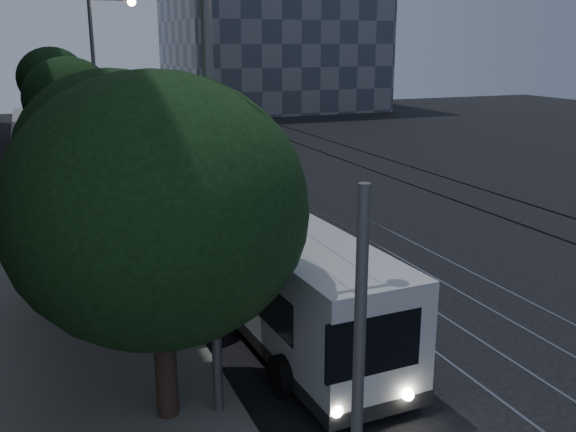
{
  "coord_description": "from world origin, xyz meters",
  "views": [
    {
      "loc": [
        -8.58,
        -15.91,
        7.46
      ],
      "look_at": [
        -0.7,
        3.55,
        1.76
      ],
      "focal_mm": 40.0,
      "sensor_mm": 36.0,
      "label": 1
    }
  ],
  "objects_px": {
    "car_white_c": "(103,152)",
    "streetlamp_near": "(231,142)",
    "trolleybus": "(269,267)",
    "pickup_silver": "(178,219)",
    "streetlamp_far": "(103,72)",
    "car_white_b": "(115,168)",
    "car_white_d": "(91,136)",
    "car_white_a": "(125,175)"
  },
  "relations": [
    {
      "from": "car_white_a",
      "to": "car_white_c",
      "type": "xyz_separation_m",
      "value": [
        -0.17,
        8.11,
        -0.03
      ]
    },
    {
      "from": "car_white_b",
      "to": "streetlamp_near",
      "type": "relative_size",
      "value": 0.47
    },
    {
      "from": "pickup_silver",
      "to": "car_white_c",
      "type": "relative_size",
      "value": 1.34
    },
    {
      "from": "streetlamp_far",
      "to": "streetlamp_near",
      "type": "bearing_deg",
      "value": -90.78
    },
    {
      "from": "car_white_c",
      "to": "streetlamp_near",
      "type": "bearing_deg",
      "value": -84.5
    },
    {
      "from": "pickup_silver",
      "to": "car_white_d",
      "type": "distance_m",
      "value": 25.79
    },
    {
      "from": "car_white_a",
      "to": "streetlamp_far",
      "type": "bearing_deg",
      "value": 129.61
    },
    {
      "from": "pickup_silver",
      "to": "car_white_b",
      "type": "height_order",
      "value": "pickup_silver"
    },
    {
      "from": "pickup_silver",
      "to": "streetlamp_near",
      "type": "height_order",
      "value": "streetlamp_near"
    },
    {
      "from": "trolleybus",
      "to": "streetlamp_far",
      "type": "xyz_separation_m",
      "value": [
        -1.89,
        19.22,
        4.4
      ]
    },
    {
      "from": "car_white_d",
      "to": "car_white_c",
      "type": "bearing_deg",
      "value": -73.51
    },
    {
      "from": "pickup_silver",
      "to": "car_white_d",
      "type": "height_order",
      "value": "pickup_silver"
    },
    {
      "from": "car_white_b",
      "to": "streetlamp_near",
      "type": "height_order",
      "value": "streetlamp_near"
    },
    {
      "from": "car_white_c",
      "to": "streetlamp_far",
      "type": "xyz_separation_m",
      "value": [
        -0.49,
        -7.31,
        5.29
      ]
    },
    {
      "from": "car_white_a",
      "to": "car_white_d",
      "type": "distance_m",
      "value": 15.9
    },
    {
      "from": "trolleybus",
      "to": "car_white_a",
      "type": "bearing_deg",
      "value": 91.32
    },
    {
      "from": "car_white_a",
      "to": "car_white_c",
      "type": "distance_m",
      "value": 8.11
    },
    {
      "from": "streetlamp_near",
      "to": "car_white_d",
      "type": "bearing_deg",
      "value": 88.8
    },
    {
      "from": "trolleybus",
      "to": "car_white_c",
      "type": "xyz_separation_m",
      "value": [
        -1.4,
        26.53,
        -0.89
      ]
    },
    {
      "from": "car_white_b",
      "to": "car_white_d",
      "type": "xyz_separation_m",
      "value": [
        0.0,
        13.13,
        0.04
      ]
    },
    {
      "from": "car_white_b",
      "to": "car_white_c",
      "type": "distance_m",
      "value": 5.35
    },
    {
      "from": "car_white_b",
      "to": "car_white_d",
      "type": "distance_m",
      "value": 13.13
    },
    {
      "from": "car_white_b",
      "to": "car_white_d",
      "type": "bearing_deg",
      "value": 98.51
    },
    {
      "from": "car_white_b",
      "to": "car_white_d",
      "type": "height_order",
      "value": "car_white_d"
    },
    {
      "from": "car_white_a",
      "to": "car_white_d",
      "type": "xyz_separation_m",
      "value": [
        -0.17,
        15.89,
        -0.04
      ]
    },
    {
      "from": "streetlamp_far",
      "to": "car_white_a",
      "type": "bearing_deg",
      "value": -50.61
    },
    {
      "from": "trolleybus",
      "to": "streetlamp_far",
      "type": "relative_size",
      "value": 1.17
    },
    {
      "from": "trolleybus",
      "to": "car_white_a",
      "type": "xyz_separation_m",
      "value": [
        -1.23,
        18.42,
        -0.86
      ]
    },
    {
      "from": "car_white_a",
      "to": "streetlamp_far",
      "type": "xyz_separation_m",
      "value": [
        -0.66,
        0.8,
        5.26
      ]
    },
    {
      "from": "streetlamp_near",
      "to": "trolleybus",
      "type": "bearing_deg",
      "value": 61.09
    },
    {
      "from": "car_white_c",
      "to": "streetlamp_far",
      "type": "height_order",
      "value": "streetlamp_far"
    },
    {
      "from": "trolleybus",
      "to": "streetlamp_near",
      "type": "relative_size",
      "value": 1.24
    },
    {
      "from": "car_white_c",
      "to": "streetlamp_near",
      "type": "distance_m",
      "value": 30.93
    },
    {
      "from": "trolleybus",
      "to": "car_white_a",
      "type": "relative_size",
      "value": 2.73
    },
    {
      "from": "car_white_c",
      "to": "streetlamp_near",
      "type": "relative_size",
      "value": 0.45
    },
    {
      "from": "pickup_silver",
      "to": "car_white_c",
      "type": "height_order",
      "value": "pickup_silver"
    },
    {
      "from": "pickup_silver",
      "to": "car_white_c",
      "type": "xyz_separation_m",
      "value": [
        -0.78,
        17.99,
        -0.09
      ]
    },
    {
      "from": "pickup_silver",
      "to": "streetlamp_far",
      "type": "relative_size",
      "value": 0.57
    },
    {
      "from": "car_white_a",
      "to": "car_white_b",
      "type": "distance_m",
      "value": 2.77
    },
    {
      "from": "trolleybus",
      "to": "car_white_b",
      "type": "relative_size",
      "value": 2.62
    },
    {
      "from": "car_white_a",
      "to": "trolleybus",
      "type": "bearing_deg",
      "value": -85.96
    },
    {
      "from": "trolleybus",
      "to": "streetlamp_near",
      "type": "xyz_separation_m",
      "value": [
        -2.2,
        -3.99,
        4.08
      ]
    }
  ]
}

